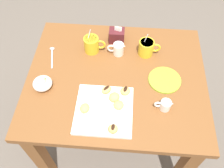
{
  "coord_description": "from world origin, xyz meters",
  "views": [
    {
      "loc": [
        0.04,
        -0.8,
        1.77
      ],
      "look_at": [
        -0.02,
        -0.06,
        0.73
      ],
      "focal_mm": 39.36,
      "sensor_mm": 36.0,
      "label": 1
    }
  ],
  "objects_px": {
    "ice_cream_bowl": "(42,83)",
    "beignet_0": "(125,91)",
    "pastry_plate_square": "(104,110)",
    "cream_pitcher_white": "(118,49)",
    "coffee_mug_yellow_left": "(92,44)",
    "beignet_1": "(113,129)",
    "sugar_caddy": "(117,36)",
    "chocolate_sauce_pitcher": "(165,105)",
    "coffee_mug_yellow_right": "(147,47)",
    "beignet_3": "(115,97)",
    "beignet_4": "(85,108)",
    "dining_table": "(116,90)",
    "beignet_2": "(119,105)",
    "beignet_5": "(107,90)",
    "saucer_lime_left": "(165,80)"
  },
  "relations": [
    {
      "from": "dining_table",
      "to": "coffee_mug_yellow_left",
      "type": "distance_m",
      "value": 0.3
    },
    {
      "from": "beignet_0",
      "to": "beignet_1",
      "type": "xyz_separation_m",
      "value": [
        -0.05,
        -0.21,
        0.0
      ]
    },
    {
      "from": "dining_table",
      "to": "beignet_3",
      "type": "distance_m",
      "value": 0.23
    },
    {
      "from": "beignet_0",
      "to": "beignet_1",
      "type": "distance_m",
      "value": 0.22
    },
    {
      "from": "dining_table",
      "to": "beignet_5",
      "type": "distance_m",
      "value": 0.2
    },
    {
      "from": "pastry_plate_square",
      "to": "beignet_4",
      "type": "xyz_separation_m",
      "value": [
        -0.09,
        -0.01,
        0.03
      ]
    },
    {
      "from": "dining_table",
      "to": "coffee_mug_yellow_left",
      "type": "relative_size",
      "value": 6.71
    },
    {
      "from": "pastry_plate_square",
      "to": "saucer_lime_left",
      "type": "xyz_separation_m",
      "value": [
        0.3,
        0.21,
        -0.0
      ]
    },
    {
      "from": "cream_pitcher_white",
      "to": "beignet_4",
      "type": "xyz_separation_m",
      "value": [
        -0.13,
        -0.4,
        -0.01
      ]
    },
    {
      "from": "dining_table",
      "to": "beignet_3",
      "type": "bearing_deg",
      "value": -89.38
    },
    {
      "from": "beignet_3",
      "to": "sugar_caddy",
      "type": "bearing_deg",
      "value": 92.45
    },
    {
      "from": "sugar_caddy",
      "to": "beignet_5",
      "type": "bearing_deg",
      "value": -93.87
    },
    {
      "from": "ice_cream_bowl",
      "to": "beignet_0",
      "type": "height_order",
      "value": "ice_cream_bowl"
    },
    {
      "from": "coffee_mug_yellow_right",
      "to": "beignet_3",
      "type": "relative_size",
      "value": 2.61
    },
    {
      "from": "beignet_2",
      "to": "beignet_5",
      "type": "height_order",
      "value": "same"
    },
    {
      "from": "beignet_3",
      "to": "ice_cream_bowl",
      "type": "bearing_deg",
      "value": 171.14
    },
    {
      "from": "chocolate_sauce_pitcher",
      "to": "beignet_2",
      "type": "distance_m",
      "value": 0.23
    },
    {
      "from": "dining_table",
      "to": "cream_pitcher_white",
      "type": "distance_m",
      "value": 0.24
    },
    {
      "from": "beignet_4",
      "to": "beignet_5",
      "type": "bearing_deg",
      "value": 50.89
    },
    {
      "from": "coffee_mug_yellow_left",
      "to": "saucer_lime_left",
      "type": "height_order",
      "value": "coffee_mug_yellow_left"
    },
    {
      "from": "coffee_mug_yellow_left",
      "to": "ice_cream_bowl",
      "type": "relative_size",
      "value": 1.43
    },
    {
      "from": "coffee_mug_yellow_left",
      "to": "beignet_1",
      "type": "relative_size",
      "value": 3.12
    },
    {
      "from": "ice_cream_bowl",
      "to": "beignet_2",
      "type": "relative_size",
      "value": 1.97
    },
    {
      "from": "dining_table",
      "to": "saucer_lime_left",
      "type": "distance_m",
      "value": 0.29
    },
    {
      "from": "coffee_mug_yellow_right",
      "to": "coffee_mug_yellow_left",
      "type": "bearing_deg",
      "value": -180.0
    },
    {
      "from": "coffee_mug_yellow_left",
      "to": "beignet_0",
      "type": "bearing_deg",
      "value": -55.0
    },
    {
      "from": "pastry_plate_square",
      "to": "saucer_lime_left",
      "type": "relative_size",
      "value": 1.61
    },
    {
      "from": "pastry_plate_square",
      "to": "cream_pitcher_white",
      "type": "distance_m",
      "value": 0.39
    },
    {
      "from": "beignet_2",
      "to": "beignet_5",
      "type": "distance_m",
      "value": 0.11
    },
    {
      "from": "beignet_4",
      "to": "dining_table",
      "type": "bearing_deg",
      "value": 58.77
    },
    {
      "from": "chocolate_sauce_pitcher",
      "to": "beignet_5",
      "type": "relative_size",
      "value": 1.73
    },
    {
      "from": "coffee_mug_yellow_right",
      "to": "chocolate_sauce_pitcher",
      "type": "height_order",
      "value": "coffee_mug_yellow_right"
    },
    {
      "from": "chocolate_sauce_pitcher",
      "to": "coffee_mug_yellow_right",
      "type": "bearing_deg",
      "value": 104.27
    },
    {
      "from": "coffee_mug_yellow_right",
      "to": "ice_cream_bowl",
      "type": "xyz_separation_m",
      "value": [
        -0.53,
        -0.28,
        -0.02
      ]
    },
    {
      "from": "beignet_1",
      "to": "chocolate_sauce_pitcher",
      "type": "bearing_deg",
      "value": 31.28
    },
    {
      "from": "coffee_mug_yellow_left",
      "to": "beignet_1",
      "type": "distance_m",
      "value": 0.53
    },
    {
      "from": "dining_table",
      "to": "sugar_caddy",
      "type": "bearing_deg",
      "value": 93.47
    },
    {
      "from": "coffee_mug_yellow_right",
      "to": "beignet_3",
      "type": "height_order",
      "value": "coffee_mug_yellow_right"
    },
    {
      "from": "dining_table",
      "to": "chocolate_sauce_pitcher",
      "type": "relative_size",
      "value": 10.49
    },
    {
      "from": "coffee_mug_yellow_left",
      "to": "cream_pitcher_white",
      "type": "bearing_deg",
      "value": -4.81
    },
    {
      "from": "sugar_caddy",
      "to": "beignet_0",
      "type": "distance_m",
      "value": 0.39
    },
    {
      "from": "sugar_caddy",
      "to": "beignet_4",
      "type": "relative_size",
      "value": 1.99
    },
    {
      "from": "beignet_4",
      "to": "pastry_plate_square",
      "type": "bearing_deg",
      "value": 6.23
    },
    {
      "from": "ice_cream_bowl",
      "to": "beignet_2",
      "type": "bearing_deg",
      "value": -13.94
    },
    {
      "from": "sugar_caddy",
      "to": "chocolate_sauce_pitcher",
      "type": "xyz_separation_m",
      "value": [
        0.27,
        -0.45,
        -0.01
      ]
    },
    {
      "from": "coffee_mug_yellow_right",
      "to": "beignet_2",
      "type": "height_order",
      "value": "coffee_mug_yellow_right"
    },
    {
      "from": "beignet_4",
      "to": "beignet_5",
      "type": "relative_size",
      "value": 1.0
    },
    {
      "from": "chocolate_sauce_pitcher",
      "to": "beignet_0",
      "type": "height_order",
      "value": "chocolate_sauce_pitcher"
    },
    {
      "from": "pastry_plate_square",
      "to": "beignet_4",
      "type": "distance_m",
      "value": 0.1
    },
    {
      "from": "pastry_plate_square",
      "to": "sugar_caddy",
      "type": "height_order",
      "value": "sugar_caddy"
    }
  ]
}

